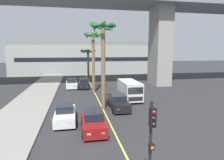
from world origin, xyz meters
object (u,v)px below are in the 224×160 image
(palm_tree_near_median, at_px, (88,55))
(car_queue_front, at_px, (119,103))
(palm_tree_mid_median, at_px, (93,48))
(palm_tree_far_median, at_px, (103,43))
(traffic_light_median_near, at_px, (151,139))
(car_queue_second, at_px, (72,84))
(car_queue_fifth, at_px, (93,121))
(delivery_van, at_px, (129,90))
(car_queue_fourth, at_px, (84,84))
(car_queue_third, at_px, (65,114))

(palm_tree_near_median, bearing_deg, car_queue_front, -85.74)
(palm_tree_mid_median, height_order, palm_tree_far_median, palm_tree_far_median)
(traffic_light_median_near, xyz_separation_m, palm_tree_near_median, (-0.02, 34.25, 2.56))
(car_queue_second, height_order, traffic_light_median_near, traffic_light_median_near)
(traffic_light_median_near, bearing_deg, car_queue_fifth, 101.78)
(car_queue_fifth, height_order, delivery_van, delivery_van)
(car_queue_front, bearing_deg, car_queue_second, 111.25)
(car_queue_fourth, height_order, palm_tree_far_median, palm_tree_far_median)
(palm_tree_far_median, bearing_deg, palm_tree_mid_median, 91.19)
(car_queue_third, relative_size, car_queue_fourth, 0.99)
(car_queue_third, xyz_separation_m, car_queue_fourth, (2.33, 15.39, 0.00))
(car_queue_third, relative_size, palm_tree_near_median, 0.63)
(car_queue_second, bearing_deg, traffic_light_median_near, -82.29)
(car_queue_front, distance_m, palm_tree_near_median, 22.28)
(car_queue_second, height_order, palm_tree_mid_median, palm_tree_mid_median)
(car_queue_third, bearing_deg, car_queue_second, 88.78)
(car_queue_second, xyz_separation_m, delivery_van, (7.30, -9.25, 0.57))
(delivery_van, bearing_deg, car_queue_fourth, 120.61)
(palm_tree_far_median, bearing_deg, traffic_light_median_near, -90.13)
(palm_tree_near_median, bearing_deg, traffic_light_median_near, -89.96)
(palm_tree_near_median, bearing_deg, delivery_van, -77.87)
(traffic_light_median_near, height_order, palm_tree_far_median, palm_tree_far_median)
(palm_tree_near_median, xyz_separation_m, palm_tree_far_median, (0.05, -21.36, 1.63))
(traffic_light_median_near, bearing_deg, car_queue_second, 97.71)
(car_queue_third, bearing_deg, traffic_light_median_near, -68.88)
(car_queue_fourth, bearing_deg, car_queue_front, -76.50)
(car_queue_fourth, bearing_deg, palm_tree_mid_median, -70.66)
(palm_tree_far_median, bearing_deg, car_queue_second, 105.45)
(delivery_van, relative_size, palm_tree_mid_median, 0.60)
(car_queue_fourth, relative_size, palm_tree_mid_median, 0.47)
(delivery_van, bearing_deg, palm_tree_far_median, -138.91)
(car_queue_second, height_order, delivery_van, delivery_van)
(traffic_light_median_near, relative_size, palm_tree_mid_median, 0.48)
(car_queue_front, xyz_separation_m, car_queue_fourth, (-3.04, 12.68, 0.00))
(car_queue_fifth, relative_size, delivery_van, 0.78)
(palm_tree_mid_median, bearing_deg, car_queue_third, -107.27)
(car_queue_fifth, distance_m, palm_tree_far_median, 8.34)
(car_queue_front, relative_size, car_queue_fourth, 1.00)
(palm_tree_near_median, height_order, palm_tree_mid_median, palm_tree_mid_median)
(car_queue_fourth, xyz_separation_m, palm_tree_far_median, (1.48, -12.29, 6.18))
(palm_tree_near_median, distance_m, palm_tree_mid_median, 12.83)
(car_queue_front, distance_m, car_queue_second, 13.92)
(palm_tree_mid_median, bearing_deg, palm_tree_far_median, -88.81)
(car_queue_front, distance_m, palm_tree_far_median, 6.38)
(car_queue_third, height_order, traffic_light_median_near, traffic_light_median_near)
(delivery_van, height_order, palm_tree_mid_median, palm_tree_mid_median)
(delivery_van, distance_m, palm_tree_far_median, 7.56)
(traffic_light_median_near, distance_m, palm_tree_mid_median, 21.80)
(car_queue_fourth, bearing_deg, palm_tree_near_median, 81.08)
(car_queue_fifth, xyz_separation_m, palm_tree_near_median, (1.54, 26.73, 4.55))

